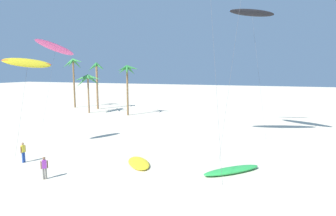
% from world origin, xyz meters
% --- Properties ---
extents(palm_tree_0, '(4.99, 4.51, 10.29)m').
position_xyz_m(palm_tree_0, '(-27.86, 47.82, 8.37)').
color(palm_tree_0, brown).
rests_on(palm_tree_0, ground).
extents(palm_tree_1, '(5.44, 4.69, 7.08)m').
position_xyz_m(palm_tree_1, '(-20.30, 42.49, 6.00)').
color(palm_tree_1, olive).
rests_on(palm_tree_1, ground).
extents(palm_tree_2, '(3.64, 4.03, 9.36)m').
position_xyz_m(palm_tree_2, '(-21.87, 47.56, 7.37)').
color(palm_tree_2, olive).
rests_on(palm_tree_2, ground).
extents(palm_tree_3, '(4.17, 3.97, 8.71)m').
position_xyz_m(palm_tree_3, '(-12.27, 42.60, 7.27)').
color(palm_tree_3, brown).
rests_on(palm_tree_3, ground).
extents(flying_kite_0, '(5.61, 5.80, 15.67)m').
position_xyz_m(flying_kite_0, '(8.44, 37.31, 14.93)').
color(flying_kite_0, black).
rests_on(flying_kite_0, ground).
extents(flying_kite_1, '(4.66, 11.82, 13.05)m').
position_xyz_m(flying_kite_1, '(-22.66, 37.35, 11.53)').
color(flying_kite_1, '#EA5193').
rests_on(flying_kite_1, ground).
extents(flying_kite_3, '(3.13, 5.32, 9.21)m').
position_xyz_m(flying_kite_3, '(-10.82, 20.40, 8.49)').
color(flying_kite_3, yellow).
rests_on(flying_kite_3, ground).
extents(grounded_kite_0, '(3.49, 3.81, 0.25)m').
position_xyz_m(grounded_kite_0, '(1.18, 19.87, 0.13)').
color(grounded_kite_0, yellow).
rests_on(grounded_kite_0, ground).
extents(grounded_kite_1, '(4.33, 4.33, 0.39)m').
position_xyz_m(grounded_kite_1, '(8.72, 20.68, 0.20)').
color(grounded_kite_1, green).
rests_on(grounded_kite_1, ground).
extents(person_near_right, '(0.38, 0.39, 1.65)m').
position_xyz_m(person_near_right, '(-3.70, 14.62, 0.91)').
color(person_near_right, slate).
rests_on(person_near_right, ground).
extents(person_mid_field, '(0.22, 0.51, 1.74)m').
position_xyz_m(person_mid_field, '(-8.21, 16.88, 0.96)').
color(person_mid_field, '#284CA3').
rests_on(person_mid_field, ground).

